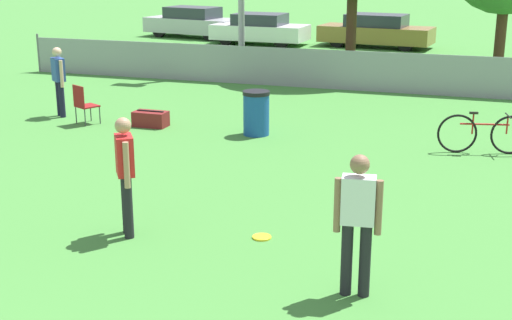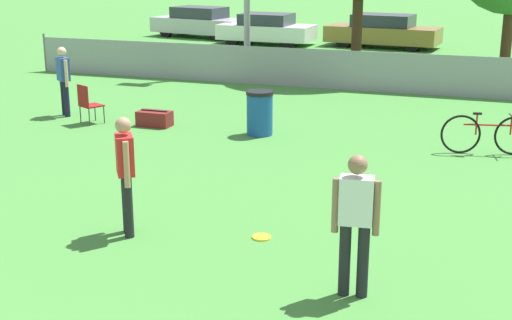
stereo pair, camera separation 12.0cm
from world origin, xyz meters
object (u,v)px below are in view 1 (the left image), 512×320
Objects in this scene: player_thrower_red at (125,169)px; player_receiver_white at (358,216)px; gear_bag_sideline at (151,119)px; trash_bin at (256,113)px; parked_car_silver at (193,22)px; bicycle_sideline at (484,134)px; parked_car_white at (260,29)px; parked_car_tan at (376,31)px; folding_chair_sideline at (84,103)px; spectator_in_blue at (59,77)px; frisbee_disc at (262,237)px.

player_thrower_red is 1.00× the size of player_receiver_white.
player_thrower_red is 6.38m from gear_bag_sideline.
parked_car_silver is (-8.32, 15.99, 0.20)m from trash_bin.
bicycle_sideline is 17.24m from parked_car_white.
parked_car_silver is 8.41m from parked_car_tan.
trash_bin is (-3.37, 6.60, -0.47)m from player_receiver_white.
player_receiver_white is 0.36× the size of parked_car_silver.
gear_bag_sideline is at bearing -59.16° from parked_car_silver.
gear_bag_sideline is (-7.04, -0.03, -0.22)m from bicycle_sideline.
gear_bag_sideline is 0.16× the size of parked_car_silver.
parked_car_tan is (0.05, 15.15, 0.17)m from trash_bin.
bicycle_sideline is (1.22, 6.60, -0.56)m from player_receiver_white.
player_receiver_white is 0.35× the size of parked_car_tan.
bicycle_sideline is 0.37× the size of parked_car_silver.
player_thrower_red reaches higher than folding_chair_sideline.
trash_bin is at bearing -144.18° from spectator_in_blue.
bicycle_sideline is at bearing -0.09° from trash_bin.
gear_bag_sideline is at bearing -179.24° from trash_bin.
frisbee_disc is at bearing -70.84° from trash_bin.
bicycle_sideline is (2.72, 5.35, 0.38)m from frisbee_disc.
trash_bin is 0.24× the size of parked_car_white.
frisbee_disc is 20.60m from parked_car_tan.
parked_car_silver reaches higher than frisbee_disc.
player_thrower_red is 2.21× the size of gear_bag_sideline.
player_receiver_white reaches higher than bicycle_sideline.
folding_chair_sideline is at bearing -175.27° from trash_bin.
player_thrower_red is 5.85m from trash_bin.
player_thrower_red and player_receiver_white have the same top height.
bicycle_sideline is at bearing 63.03° from frisbee_disc.
spectator_in_blue is at bearing -101.99° from parked_car_tan.
player_thrower_red is 7.83m from spectator_in_blue.
parked_car_silver is (-5.87, 16.02, 0.50)m from gear_bag_sideline.
parked_car_white reaches higher than gear_bag_sideline.
spectator_in_blue is 6.18× the size of frisbee_disc.
parked_car_tan is at bearing 94.08° from bicycle_sideline.
folding_chair_sideline is 14.88m from parked_car_white.
parked_car_white is (-0.73, 14.86, 0.13)m from folding_chair_sideline.
parked_car_tan is (4.94, 14.95, -0.28)m from spectator_in_blue.
bicycle_sideline is at bearing -40.37° from parked_car_silver.
parked_car_silver is at bearing -47.86° from folding_chair_sideline.
parked_car_silver reaches higher than bicycle_sideline.
spectator_in_blue is at bearing 140.54° from frisbee_disc.
player_thrower_red is 0.96× the size of bicycle_sideline.
player_thrower_red is 0.36× the size of parked_car_silver.
player_receiver_white is 22.62m from parked_car_white.
spectator_in_blue reaches higher than trash_bin.
trash_bin is 2.47m from gear_bag_sideline.
player_receiver_white reaches higher than folding_chair_sideline.
bicycle_sideline reaches higher than gear_bag_sideline.
parked_car_tan is at bearing 80.64° from gear_bag_sideline.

